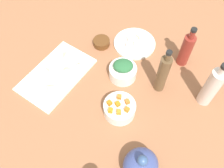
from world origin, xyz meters
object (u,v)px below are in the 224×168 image
(bottle_0, at_px, (186,50))
(bottle_2, at_px, (212,87))
(bowl_greens, at_px, (123,72))
(teapot, at_px, (141,166))
(bowl_carrots, at_px, (120,109))
(bottle_1, at_px, (163,74))
(plate_tofu, at_px, (135,43))
(cutting_board, at_px, (57,75))
(bowl_small_side, at_px, (101,42))

(bottle_0, distance_m, bottle_2, 0.22)
(bowl_greens, height_order, bottle_2, bottle_2)
(bowl_greens, xyz_separation_m, teapot, (0.32, 0.30, 0.02))
(bowl_carrots, relative_size, bottle_1, 0.54)
(plate_tofu, bearing_deg, bottle_2, 77.55)
(cutting_board, xyz_separation_m, bowl_small_side, (-0.28, 0.05, 0.01))
(bowl_small_side, bearing_deg, bottle_1, 82.17)
(bowl_carrots, relative_size, teapot, 0.89)
(bowl_small_side, bearing_deg, bowl_greens, 64.20)
(bowl_greens, distance_m, bowl_carrots, 0.19)
(bottle_1, relative_size, bottle_2, 0.99)
(bowl_greens, relative_size, bottle_2, 0.50)
(bowl_carrots, xyz_separation_m, bottle_1, (-0.21, 0.07, 0.08))
(cutting_board, bearing_deg, bowl_carrots, 93.13)
(teapot, bearing_deg, bowl_small_side, -129.67)
(cutting_board, bearing_deg, bowl_small_side, 169.01)
(bowl_carrots, height_order, bottle_0, bottle_0)
(bowl_small_side, height_order, bottle_0, bottle_0)
(cutting_board, relative_size, bottle_2, 1.39)
(plate_tofu, bearing_deg, bowl_greens, 17.73)
(plate_tofu, height_order, bowl_greens, bowl_greens)
(bowl_carrots, distance_m, bottle_0, 0.42)
(bottle_0, relative_size, bottle_2, 0.88)
(bowl_carrots, bearing_deg, bowl_greens, -149.34)
(plate_tofu, xyz_separation_m, bowl_small_side, (0.10, -0.14, 0.01))
(bottle_0, bearing_deg, teapot, 11.15)
(cutting_board, distance_m, bottle_0, 0.62)
(cutting_board, height_order, bowl_greens, bowl_greens)
(plate_tofu, xyz_separation_m, bottle_2, (0.09, 0.43, 0.10))
(plate_tofu, relative_size, bowl_small_side, 2.53)
(bowl_carrots, bearing_deg, cutting_board, -86.87)
(bottle_0, xyz_separation_m, bottle_2, (0.13, 0.18, 0.02))
(cutting_board, bearing_deg, plate_tofu, 153.51)
(bottle_2, bearing_deg, plate_tofu, -102.45)
(plate_tofu, xyz_separation_m, teapot, (0.52, 0.36, 0.05))
(teapot, height_order, bottle_0, bottle_0)
(teapot, xyz_separation_m, bottle_0, (-0.56, -0.11, 0.04))
(teapot, distance_m, bottle_2, 0.43)
(bottle_2, bearing_deg, cutting_board, -65.01)
(plate_tofu, xyz_separation_m, bowl_carrots, (0.36, 0.16, 0.02))
(bottle_1, bearing_deg, bowl_greens, -74.86)
(plate_tofu, distance_m, teapot, 0.63)
(bottle_1, bearing_deg, plate_tofu, -123.40)
(teapot, distance_m, bottle_1, 0.39)
(bottle_1, bearing_deg, bowl_carrots, -19.19)
(cutting_board, xyz_separation_m, bottle_0, (-0.42, 0.44, 0.09))
(bowl_greens, relative_size, bowl_carrots, 0.94)
(cutting_board, bearing_deg, bottle_2, 114.99)
(teapot, xyz_separation_m, bottle_1, (-0.36, -0.13, 0.05))
(bowl_carrots, bearing_deg, teapot, 52.77)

